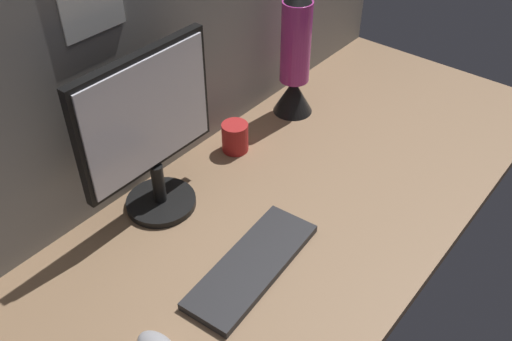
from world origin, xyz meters
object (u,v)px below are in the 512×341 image
object	(u,v)px
keyboard	(252,265)
lava_lamp	(295,63)
monitor	(149,130)
mug_red_plastic	(235,137)

from	to	relation	value
keyboard	lava_lamp	bearing A→B (deg)	23.64
monitor	keyboard	distance (cm)	39.53
monitor	lava_lamp	xyz separation A→B (cm)	(57.35, -0.79, -6.27)
keyboard	mug_red_plastic	bearing A→B (deg)	41.04
monitor	mug_red_plastic	xyz separation A→B (cm)	(30.08, -0.05, -19.02)
monitor	keyboard	xyz separation A→B (cm)	(-1.62, -32.53, -22.40)
mug_red_plastic	lava_lamp	world-z (taller)	lava_lamp
monitor	keyboard	world-z (taller)	monitor
mug_red_plastic	keyboard	bearing A→B (deg)	-134.31
keyboard	lava_lamp	size ratio (longest dim) A/B	0.91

